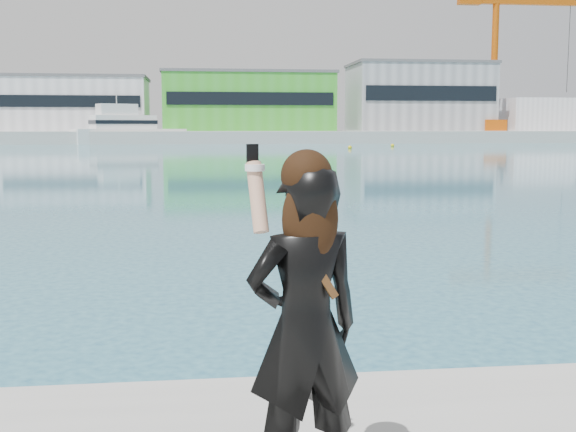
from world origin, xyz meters
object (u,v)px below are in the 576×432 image
(dock_crane, at_px, (501,58))
(motor_yacht, at_px, (126,129))
(woman, at_px, (305,318))
(buoy_near, at_px, (350,149))
(buoy_extra, at_px, (392,147))

(dock_crane, bearing_deg, motor_yacht, -173.86)
(motor_yacht, distance_m, woman, 116.27)
(buoy_near, bearing_deg, motor_yacht, 134.43)
(dock_crane, height_order, woman, dock_crane)
(dock_crane, distance_m, motor_yacht, 67.31)
(buoy_extra, distance_m, woman, 97.19)
(buoy_near, relative_size, woman, 0.28)
(buoy_extra, relative_size, woman, 0.28)
(woman, bearing_deg, dock_crane, -126.82)
(motor_yacht, height_order, buoy_near, motor_yacht)
(dock_crane, bearing_deg, buoy_near, -133.14)
(dock_crane, xyz_separation_m, motor_yacht, (-65.72, -7.06, -12.73))
(dock_crane, distance_m, woman, 134.61)
(motor_yacht, relative_size, buoy_near, 36.62)
(motor_yacht, bearing_deg, buoy_extra, -53.63)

